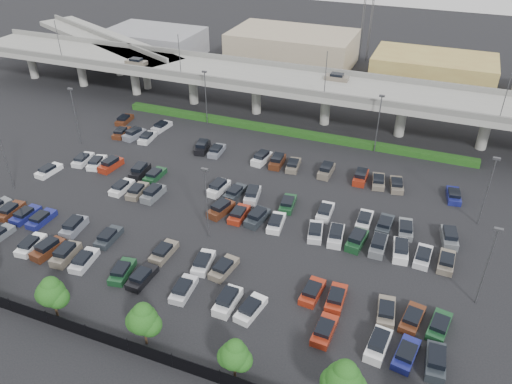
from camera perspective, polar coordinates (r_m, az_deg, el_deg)
ground at (r=72.18m, az=-2.63°, el=-1.47°), size 280.00×280.00×0.00m
overpass at (r=95.99m, az=5.03°, el=12.05°), size 150.00×13.00×15.80m
on_ramp at (r=128.72m, az=-16.91°, el=16.10°), size 50.93×30.13×8.80m
hedge at (r=92.27m, az=3.68°, el=6.91°), size 66.00×1.60×1.10m
fence at (r=53.64m, az=-15.37°, el=-16.30°), size 70.00×0.10×2.00m
tree_row at (r=52.16m, az=-14.15°, el=-13.60°), size 65.07×3.66×5.94m
parked_cars at (r=69.20m, az=-3.89°, el=-2.56°), size 63.09×41.64×1.67m
light_poles at (r=72.06m, az=-5.12°, el=4.16°), size 66.90×48.38×10.30m
distant_buildings at (r=122.50m, az=15.07°, el=14.05°), size 138.00×24.00×9.00m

